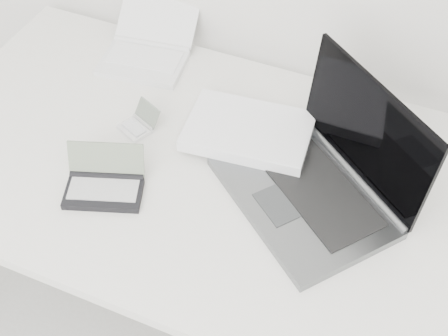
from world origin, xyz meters
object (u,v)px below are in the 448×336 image
at_px(desk, 243,190).
at_px(netbook_open_white, 147,50).
at_px(palmtop_charcoal, 104,184).
at_px(laptop_large, 295,161).

xyz_separation_m(desk, netbook_open_white, (-0.41, 0.30, 0.07)).
height_order(desk, palmtop_charcoal, palmtop_charcoal).
height_order(laptop_large, netbook_open_white, laptop_large).
height_order(netbook_open_white, palmtop_charcoal, netbook_open_white).
distance_m(laptop_large, palmtop_charcoal, 0.43).
bearing_deg(desk, netbook_open_white, 143.08).
xyz_separation_m(laptop_large, palmtop_charcoal, (-0.37, -0.21, -0.02)).
bearing_deg(laptop_large, desk, -113.02).
distance_m(laptop_large, netbook_open_white, 0.56).
relative_size(desk, netbook_open_white, 5.39).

